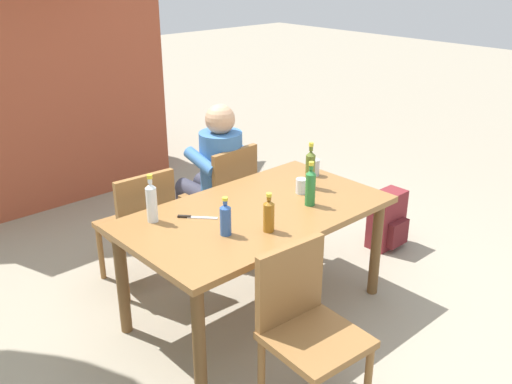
{
  "coord_description": "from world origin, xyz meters",
  "views": [
    {
      "loc": [
        -2.12,
        -2.33,
        2.18
      ],
      "look_at": [
        0.0,
        0.0,
        0.85
      ],
      "focal_mm": 39.72,
      "sensor_mm": 36.0,
      "label": 1
    }
  ],
  "objects_px": {
    "cup_steel": "(314,167)",
    "cup_glass": "(302,186)",
    "bottle_green": "(310,187)",
    "chair_far_left": "(140,223)",
    "bottle_blue": "(226,219)",
    "brick_kiosk": "(18,42)",
    "backpack_by_near_side": "(388,220)",
    "bottle_amber": "(269,215)",
    "person_in_white_shirt": "(215,170)",
    "bottle_olive": "(310,168)",
    "dining_table": "(256,223)",
    "bottle_clear": "(152,201)",
    "chair_near_left": "(305,322)",
    "table_knife": "(194,217)",
    "chair_far_right": "(225,194)"
  },
  "relations": [
    {
      "from": "cup_steel",
      "to": "cup_glass",
      "type": "bearing_deg",
      "value": -151.41
    },
    {
      "from": "bottle_green",
      "to": "chair_far_left",
      "type": "bearing_deg",
      "value": 126.03
    },
    {
      "from": "bottle_blue",
      "to": "brick_kiosk",
      "type": "relative_size",
      "value": 0.08
    },
    {
      "from": "brick_kiosk",
      "to": "backpack_by_near_side",
      "type": "bearing_deg",
      "value": -65.62
    },
    {
      "from": "bottle_amber",
      "to": "backpack_by_near_side",
      "type": "height_order",
      "value": "bottle_amber"
    },
    {
      "from": "person_in_white_shirt",
      "to": "backpack_by_near_side",
      "type": "bearing_deg",
      "value": -42.0
    },
    {
      "from": "bottle_amber",
      "to": "cup_glass",
      "type": "xyz_separation_m",
      "value": [
        0.54,
        0.25,
        -0.05
      ]
    },
    {
      "from": "person_in_white_shirt",
      "to": "bottle_amber",
      "type": "relative_size",
      "value": 5.11
    },
    {
      "from": "chair_far_left",
      "to": "backpack_by_near_side",
      "type": "distance_m",
      "value": 1.95
    },
    {
      "from": "backpack_by_near_side",
      "to": "bottle_olive",
      "type": "bearing_deg",
      "value": 175.88
    },
    {
      "from": "chair_far_left",
      "to": "dining_table",
      "type": "bearing_deg",
      "value": -63.8
    },
    {
      "from": "bottle_clear",
      "to": "bottle_green",
      "type": "height_order",
      "value": "bottle_clear"
    },
    {
      "from": "person_in_white_shirt",
      "to": "bottle_green",
      "type": "distance_m",
      "value": 1.06
    },
    {
      "from": "backpack_by_near_side",
      "to": "bottle_blue",
      "type": "bearing_deg",
      "value": -176.99
    },
    {
      "from": "dining_table",
      "to": "chair_near_left",
      "type": "bearing_deg",
      "value": -115.54
    },
    {
      "from": "bottle_green",
      "to": "backpack_by_near_side",
      "type": "distance_m",
      "value": 1.26
    },
    {
      "from": "chair_near_left",
      "to": "bottle_blue",
      "type": "height_order",
      "value": "bottle_blue"
    },
    {
      "from": "bottle_amber",
      "to": "backpack_by_near_side",
      "type": "bearing_deg",
      "value": 8.25
    },
    {
      "from": "cup_glass",
      "to": "bottle_clear",
      "type": "bearing_deg",
      "value": 162.75
    },
    {
      "from": "brick_kiosk",
      "to": "person_in_white_shirt",
      "type": "bearing_deg",
      "value": -78.68
    },
    {
      "from": "bottle_blue",
      "to": "backpack_by_near_side",
      "type": "relative_size",
      "value": 0.49
    },
    {
      "from": "bottle_amber",
      "to": "table_knife",
      "type": "relative_size",
      "value": 1.2
    },
    {
      "from": "brick_kiosk",
      "to": "bottle_amber",
      "type": "bearing_deg",
      "value": -90.56
    },
    {
      "from": "dining_table",
      "to": "person_in_white_shirt",
      "type": "relative_size",
      "value": 1.4
    },
    {
      "from": "person_in_white_shirt",
      "to": "bottle_olive",
      "type": "relative_size",
      "value": 3.74
    },
    {
      "from": "chair_far_right",
      "to": "chair_near_left",
      "type": "xyz_separation_m",
      "value": [
        -0.74,
        -1.53,
        0.0
      ]
    },
    {
      "from": "person_in_white_shirt",
      "to": "bottle_clear",
      "type": "distance_m",
      "value": 1.11
    },
    {
      "from": "dining_table",
      "to": "cup_glass",
      "type": "relative_size",
      "value": 16.72
    },
    {
      "from": "chair_far_left",
      "to": "backpack_by_near_side",
      "type": "bearing_deg",
      "value": -24.49
    },
    {
      "from": "table_knife",
      "to": "bottle_clear",
      "type": "bearing_deg",
      "value": 148.34
    },
    {
      "from": "cup_steel",
      "to": "backpack_by_near_side",
      "type": "xyz_separation_m",
      "value": [
        0.68,
        -0.2,
        -0.57
      ]
    },
    {
      "from": "chair_far_left",
      "to": "bottle_blue",
      "type": "relative_size",
      "value": 3.86
    },
    {
      "from": "brick_kiosk",
      "to": "chair_far_right",
      "type": "bearing_deg",
      "value": -79.09
    },
    {
      "from": "bottle_blue",
      "to": "brick_kiosk",
      "type": "distance_m",
      "value": 3.42
    },
    {
      "from": "cup_steel",
      "to": "chair_far_left",
      "type": "bearing_deg",
      "value": 150.74
    },
    {
      "from": "bottle_blue",
      "to": "bottle_green",
      "type": "xyz_separation_m",
      "value": [
        0.65,
        -0.04,
        0.03
      ]
    },
    {
      "from": "cup_steel",
      "to": "brick_kiosk",
      "type": "height_order",
      "value": "brick_kiosk"
    },
    {
      "from": "dining_table",
      "to": "bottle_amber",
      "type": "xyz_separation_m",
      "value": [
        -0.14,
        -0.26,
        0.19
      ]
    },
    {
      "from": "bottle_green",
      "to": "brick_kiosk",
      "type": "relative_size",
      "value": 0.11
    },
    {
      "from": "chair_near_left",
      "to": "bottle_blue",
      "type": "distance_m",
      "value": 0.72
    },
    {
      "from": "person_in_white_shirt",
      "to": "cup_glass",
      "type": "distance_m",
      "value": 0.88
    },
    {
      "from": "bottle_clear",
      "to": "bottle_olive",
      "type": "height_order",
      "value": "bottle_olive"
    },
    {
      "from": "person_in_white_shirt",
      "to": "backpack_by_near_side",
      "type": "relative_size",
      "value": 2.56
    },
    {
      "from": "bottle_green",
      "to": "backpack_by_near_side",
      "type": "relative_size",
      "value": 0.62
    },
    {
      "from": "cup_glass",
      "to": "person_in_white_shirt",
      "type": "bearing_deg",
      "value": 91.92
    },
    {
      "from": "chair_near_left",
      "to": "backpack_by_near_side",
      "type": "xyz_separation_m",
      "value": [
        1.75,
        0.73,
        -0.27
      ]
    },
    {
      "from": "bottle_green",
      "to": "table_knife",
      "type": "relative_size",
      "value": 1.49
    },
    {
      "from": "person_in_white_shirt",
      "to": "bottle_olive",
      "type": "xyz_separation_m",
      "value": [
        0.14,
        -0.85,
        0.21
      ]
    },
    {
      "from": "table_knife",
      "to": "cup_glass",
      "type": "bearing_deg",
      "value": -12.73
    },
    {
      "from": "person_in_white_shirt",
      "to": "table_knife",
      "type": "distance_m",
      "value": 1.01
    }
  ]
}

